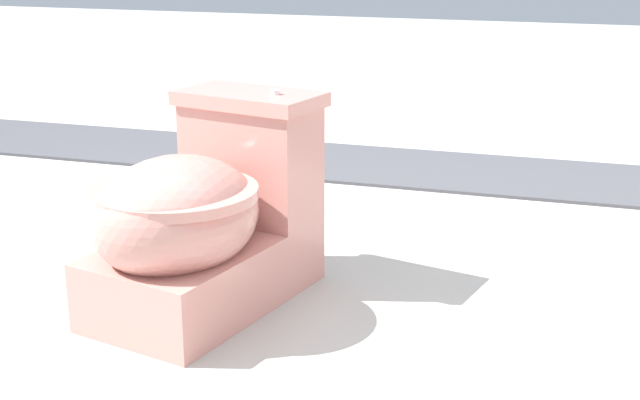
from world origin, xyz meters
TOP-DOWN VIEW (x-y plane):
  - ground_plane at (0.00, 0.00)m, footprint 14.00×14.00m
  - gravel_strip at (-1.37, 0.50)m, footprint 0.56×8.00m
  - toilet at (0.04, -0.15)m, footprint 0.70×0.51m

SIDE VIEW (x-z plane):
  - ground_plane at x=0.00m, z-range 0.00..0.00m
  - gravel_strip at x=-1.37m, z-range 0.00..0.01m
  - toilet at x=0.04m, z-range -0.04..0.48m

